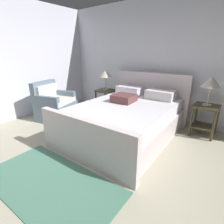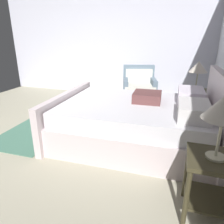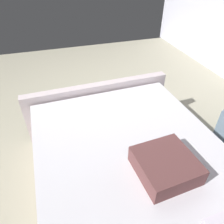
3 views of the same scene
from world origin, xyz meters
name	(u,v)px [view 3 (image 3 of 3)]	position (x,y,z in m)	size (l,w,h in m)	color
ground_plane	(76,116)	(0.00, 0.00, -0.01)	(5.71, 5.60, 0.02)	#ADA78F
bed	(138,187)	(-0.29, 1.55, 0.34)	(1.81, 2.37, 1.10)	silver
area_rug	(93,105)	(-0.29, -0.18, 0.01)	(1.84, 0.93, 0.01)	#497964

